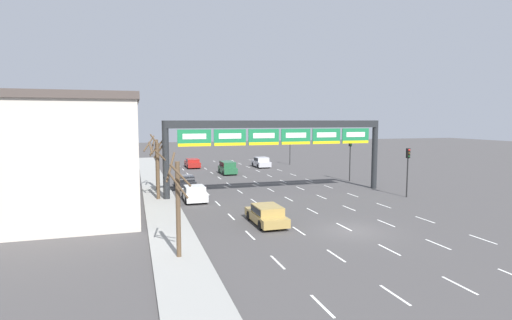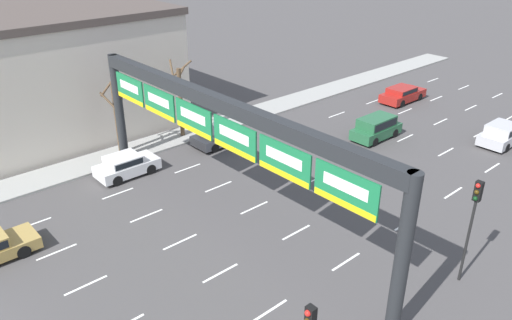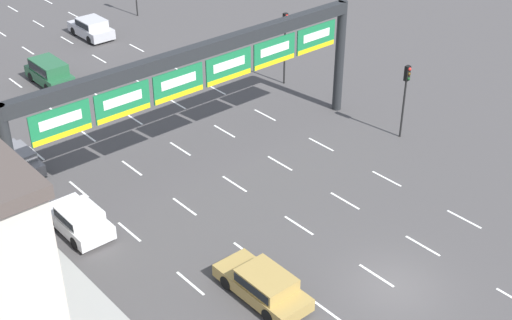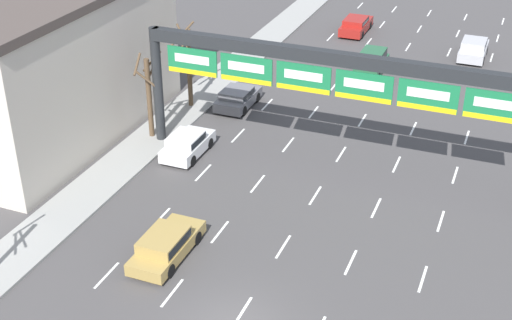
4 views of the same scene
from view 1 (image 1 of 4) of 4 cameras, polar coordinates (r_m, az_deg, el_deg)
The scene contains 17 objects.
ground_plane at distance 27.08m, azimuth 13.49°, elevation -9.81°, with size 220.00×220.00×0.00m, color #474444.
sidewalk_left at distance 23.60m, azimuth -11.43°, elevation -11.92°, with size 2.80×110.00×0.15m.
lane_dashes at distance 38.99m, azimuth 3.32°, elevation -4.89°, with size 13.32×67.00×0.01m.
sign_gantry at distance 38.48m, azimuth 3.30°, elevation 3.44°, with size 21.98×0.70×7.15m.
building_near at distance 35.48m, azimuth -27.74°, elevation 0.73°, with size 14.04×17.42×8.98m.
car_silver at distance 60.94m, azimuth 0.74°, elevation -0.27°, with size 1.97×4.26×1.55m.
car_red at distance 61.24m, azimuth -9.07°, elevation -0.39°, with size 1.94×4.63×1.35m.
car_grey at distance 43.16m, azimuth -10.15°, elevation -3.00°, with size 1.99×3.97×1.31m.
car_white at distance 35.91m, azimuth -8.78°, elevation -4.67°, with size 1.88×3.90×1.39m.
car_gold at distance 27.80m, azimuth 1.53°, elevation -7.71°, with size 1.89×4.55×1.35m.
suv_green at distance 53.42m, azimuth -4.08°, elevation -1.01°, with size 1.83×4.09×1.68m.
traffic_light_near_gantry at distance 39.57m, azimuth 20.88°, elevation -0.33°, with size 0.30×0.35×4.58m.
traffic_light_mid_block at distance 47.91m, azimuth 13.32°, elevation 1.25°, with size 0.30×0.35×5.03m.
traffic_light_far_end at distance 64.46m, azimuth 4.89°, elevation 2.13°, with size 0.30×0.35×4.43m.
tree_bare_closest at distance 20.84m, azimuth -11.10°, elevation -6.20°, with size 1.28×1.29×5.38m.
tree_bare_second at distance 41.44m, azimuth -14.09°, elevation -0.13°, with size 1.67×2.01×5.68m.
tree_bare_third at distance 36.52m, azimuth -13.87°, elevation -0.96°, with size 1.66×1.63×5.34m.
Camera 1 is at (-13.41, -22.41, 7.18)m, focal length 28.00 mm.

